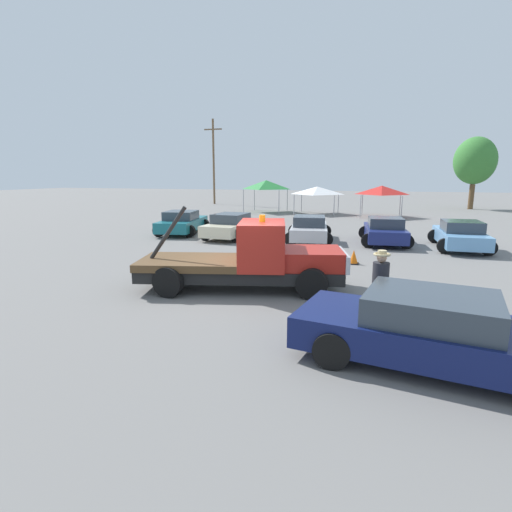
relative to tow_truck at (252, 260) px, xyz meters
The scene contains 15 objects.
ground_plane 0.97m from the tow_truck, 166.01° to the right, with size 160.00×160.00×0.00m, color slate.
tow_truck is the anchor object (origin of this frame).
foreground_car 6.08m from the tow_truck, 38.45° to the right, with size 5.51×2.84×1.34m.
person_near_truck 4.13m from the tow_truck, 26.84° to the right, with size 0.39×0.39×1.74m.
parked_car_teal 12.67m from the tow_truck, 126.98° to the left, with size 2.99×4.90×1.34m.
parked_car_cream 10.42m from the tow_truck, 113.90° to the left, with size 2.59×4.81×1.34m.
parked_car_silver 9.43m from the tow_truck, 89.37° to the left, with size 2.80×4.60×1.34m.
parked_car_navy 10.58m from the tow_truck, 68.54° to the left, with size 2.68×4.36×1.34m.
parked_car_skyblue 11.80m from the tow_truck, 52.16° to the left, with size 2.48×4.46×1.34m.
canopy_tent_green 26.01m from the tow_truck, 104.91° to the left, with size 3.40×3.40×2.95m.
canopy_tent_white 24.77m from the tow_truck, 94.26° to the left, with size 3.50×3.50×2.42m.
canopy_tent_red 24.00m from the tow_truck, 81.28° to the left, with size 3.20×3.20×2.56m.
tree_left 36.78m from the tow_truck, 70.21° to the left, with size 4.01×4.01×7.16m.
traffic_cone 5.29m from the tow_truck, 58.95° to the left, with size 0.40×0.40×0.55m.
utility_pole 37.28m from the tow_truck, 114.83° to the left, with size 2.20×0.24×9.82m.
Camera 1 is at (3.93, -11.06, 3.40)m, focal length 28.00 mm.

